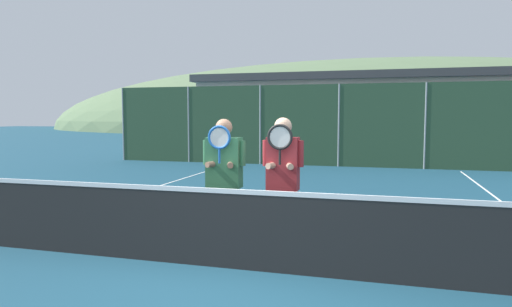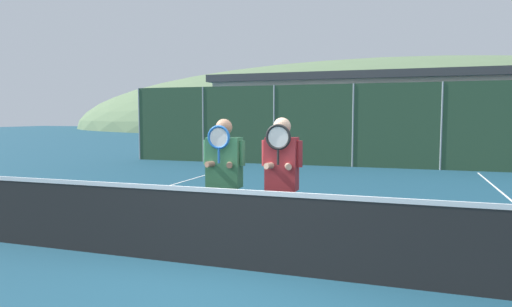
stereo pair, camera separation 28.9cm
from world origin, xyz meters
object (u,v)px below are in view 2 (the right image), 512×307
(player_center_left, at_px, (282,174))
(car_far_left, at_px, (242,136))
(player_leftmost, at_px, (224,171))
(car_center, at_px, (507,141))
(car_left_of_center, at_px, (364,138))

(player_center_left, height_order, car_far_left, car_far_left)
(player_leftmost, relative_size, car_far_left, 0.41)
(player_leftmost, xyz_separation_m, player_center_left, (0.82, -0.05, 0.00))
(car_center, bearing_deg, car_left_of_center, 178.35)
(player_center_left, xyz_separation_m, car_far_left, (-5.29, 12.79, -0.13))
(car_far_left, distance_m, car_center, 10.22)
(player_leftmost, xyz_separation_m, car_left_of_center, (0.64, 13.02, -0.13))
(car_far_left, relative_size, car_center, 1.01)
(player_center_left, bearing_deg, car_far_left, 112.49)
(car_left_of_center, bearing_deg, player_center_left, -89.24)
(player_leftmost, distance_m, car_left_of_center, 13.03)
(player_leftmost, bearing_deg, car_far_left, 109.36)
(player_leftmost, height_order, car_left_of_center, car_left_of_center)
(player_leftmost, relative_size, car_left_of_center, 0.42)
(player_leftmost, relative_size, car_center, 0.42)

